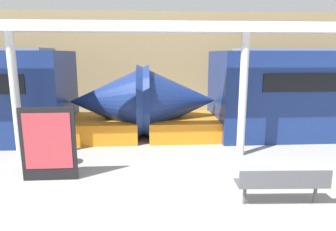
% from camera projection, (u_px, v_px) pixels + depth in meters
% --- Properties ---
extents(station_wall, '(56.00, 0.20, 5.00)m').
position_uv_depth(station_wall, '(167.00, 64.00, 14.77)').
color(station_wall, tan).
rests_on(station_wall, ground_plane).
extents(bench_near, '(1.82, 0.53, 0.79)m').
position_uv_depth(bench_near, '(282.00, 182.00, 5.94)').
color(bench_near, '#4C4F54').
rests_on(bench_near, ground_plane).
extents(trash_bin, '(0.58, 0.58, 0.97)m').
position_uv_depth(trash_bin, '(43.00, 151.00, 7.92)').
color(trash_bin, black).
rests_on(trash_bin, ground_plane).
extents(poster_board, '(1.29, 0.07, 1.78)m').
position_uv_depth(poster_board, '(48.00, 144.00, 7.08)').
color(poster_board, black).
rests_on(poster_board, ground_plane).
extents(support_column_near, '(0.23, 0.23, 3.58)m').
position_uv_depth(support_column_near, '(243.00, 96.00, 8.71)').
color(support_column_near, silver).
rests_on(support_column_near, ground_plane).
extents(support_column_far, '(0.23, 0.23, 3.58)m').
position_uv_depth(support_column_far, '(15.00, 98.00, 8.29)').
color(support_column_far, silver).
rests_on(support_column_far, ground_plane).
extents(canopy_beam, '(28.00, 0.60, 0.28)m').
position_uv_depth(canopy_beam, '(246.00, 27.00, 8.32)').
color(canopy_beam, silver).
rests_on(canopy_beam, support_column_near).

